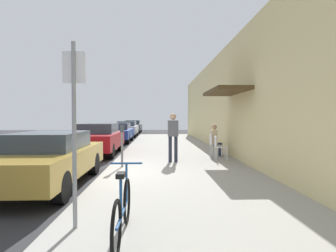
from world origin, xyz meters
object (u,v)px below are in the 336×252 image
object	(u,v)px
parking_meter	(122,143)
parked_car_0	(48,158)
cafe_chair_1	(214,144)
parked_car_3	(127,129)
parked_car_1	(99,138)
seated_patron_1	(215,139)
parked_car_4	(133,126)
parked_car_2	(118,132)
pedestrian_standing	(173,134)
bicycle_0	(122,211)
cafe_chair_0	(219,146)
street_sign	(74,120)

from	to	relation	value
parking_meter	parked_car_0	bearing A→B (deg)	-129.09
cafe_chair_1	parked_car_3	bearing A→B (deg)	110.33
parked_car_1	seated_patron_1	world-z (taller)	same
parked_car_4	parked_car_0	bearing A→B (deg)	-90.00
parked_car_2	pedestrian_standing	xyz separation A→B (m)	(3.21, -9.25, 0.42)
bicycle_0	parked_car_3	bearing A→B (deg)	96.06
parked_car_4	cafe_chair_1	xyz separation A→B (m)	(4.95, -19.61, -0.11)
parked_car_4	bicycle_0	size ratio (longest dim) A/B	2.57
parked_car_0	cafe_chair_0	world-z (taller)	parked_car_0
parked_car_0	street_sign	bearing A→B (deg)	-62.58
bicycle_0	cafe_chair_0	bearing A→B (deg)	67.30
bicycle_0	parked_car_2	bearing A→B (deg)	98.22
parked_car_0	parking_meter	xyz separation A→B (m)	(1.55, 1.91, 0.19)
bicycle_0	seated_patron_1	size ratio (longest dim) A/B	1.33
parked_car_3	cafe_chair_0	distance (m)	15.07
street_sign	cafe_chair_0	size ratio (longest dim) A/B	2.99
pedestrian_standing	parking_meter	bearing A→B (deg)	-152.50
seated_patron_1	parked_car_1	bearing A→B (deg)	162.36
parking_meter	street_sign	world-z (taller)	street_sign
parking_meter	cafe_chair_0	size ratio (longest dim) A/B	1.52
cafe_chair_0	seated_patron_1	distance (m)	0.90
parked_car_3	pedestrian_standing	xyz separation A→B (m)	(3.21, -14.76, 0.40)
parked_car_3	bicycle_0	xyz separation A→B (m)	(2.21, -20.80, -0.24)
parked_car_0	parked_car_2	distance (m)	12.03
cafe_chair_0	pedestrian_standing	size ratio (longest dim) A/B	0.51
seated_patron_1	parked_car_0	bearing A→B (deg)	-140.17
parking_meter	cafe_chair_1	xyz separation A→B (m)	(3.40, 2.27, -0.26)
parking_meter	bicycle_0	distance (m)	5.22
parking_meter	cafe_chair_0	xyz separation A→B (m)	(3.40, 1.39, -0.26)
parked_car_1	parked_car_3	bearing A→B (deg)	90.00
bicycle_0	parked_car_0	bearing A→B (deg)	124.14
parked_car_2	parking_meter	xyz separation A→B (m)	(1.55, -10.12, 0.19)
seated_patron_1	cafe_chair_0	bearing A→B (deg)	-93.90
parked_car_1	parked_car_4	xyz separation A→B (m)	(0.00, 18.02, -0.01)
parked_car_0	bicycle_0	bearing A→B (deg)	-55.86
pedestrian_standing	parked_car_4	bearing A→B (deg)	98.70
parked_car_1	pedestrian_standing	world-z (taller)	pedestrian_standing
bicycle_0	seated_patron_1	distance (m)	7.95
seated_patron_1	cafe_chair_1	bearing A→B (deg)	178.91
parked_car_1	parking_meter	distance (m)	4.17
parking_meter	pedestrian_standing	bearing A→B (deg)	27.50
parked_car_0	parked_car_4	bearing A→B (deg)	90.00
parked_car_4	parking_meter	world-z (taller)	parking_meter
bicycle_0	pedestrian_standing	xyz separation A→B (m)	(1.01, 6.03, 0.64)
parking_meter	cafe_chair_1	bearing A→B (deg)	33.75
parking_meter	cafe_chair_1	size ratio (longest dim) A/B	1.52
cafe_chair_0	parked_car_3	bearing A→B (deg)	109.17
cafe_chair_0	cafe_chair_1	xyz separation A→B (m)	(-0.00, 0.88, 0.00)
parked_car_0	cafe_chair_1	distance (m)	6.48
parked_car_1	cafe_chair_0	bearing A→B (deg)	-26.53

